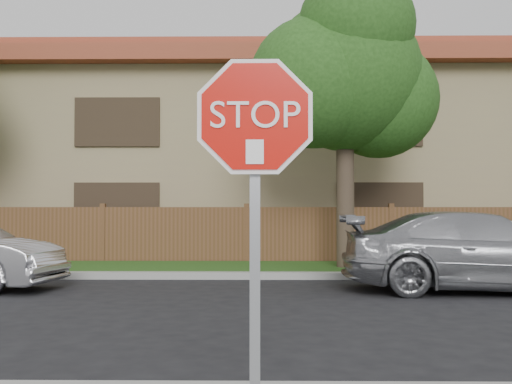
{
  "coord_description": "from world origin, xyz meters",
  "views": [
    {
      "loc": [
        0.46,
        -5.17,
        1.59
      ],
      "look_at": [
        0.41,
        -0.9,
        1.7
      ],
      "focal_mm": 42.0,
      "sensor_mm": 36.0,
      "label": 1
    }
  ],
  "objects": [
    {
      "name": "stop_sign",
      "position": [
        0.41,
        -1.48,
        1.83
      ],
      "size": [
        1.01,
        0.13,
        2.55
      ],
      "color": "gray",
      "rests_on": "sidewalk_near"
    },
    {
      "name": "far_curb",
      "position": [
        0.0,
        8.15,
        0.07
      ],
      "size": [
        70.0,
        0.3,
        0.15
      ],
      "primitive_type": "cube",
      "color": "gray",
      "rests_on": "ground"
    },
    {
      "name": "tree_mid",
      "position": [
        2.52,
        9.57,
        4.87
      ],
      "size": [
        4.8,
        3.9,
        7.35
      ],
      "color": "#382B21",
      "rests_on": "ground"
    },
    {
      "name": "apartment_building",
      "position": [
        0.0,
        17.0,
        3.53
      ],
      "size": [
        35.2,
        9.2,
        7.2
      ],
      "color": "#9C8C61",
      "rests_on": "ground"
    },
    {
      "name": "fence",
      "position": [
        0.0,
        11.4,
        0.8
      ],
      "size": [
        70.0,
        0.12,
        1.6
      ],
      "primitive_type": "cube",
      "color": "#53361D",
      "rests_on": "ground"
    },
    {
      "name": "grass_strip",
      "position": [
        0.0,
        9.8,
        0.06
      ],
      "size": [
        70.0,
        3.0,
        0.12
      ],
      "primitive_type": "cube",
      "color": "#1E4714",
      "rests_on": "ground"
    },
    {
      "name": "sedan_right",
      "position": [
        4.57,
        6.22,
        0.76
      ],
      "size": [
        5.32,
        2.42,
        1.51
      ],
      "primitive_type": "imported",
      "rotation": [
        0.0,
        0.0,
        1.51
      ],
      "color": "#989A9F",
      "rests_on": "ground"
    }
  ]
}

